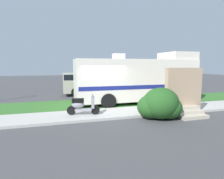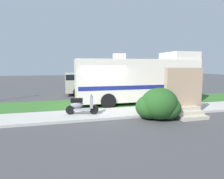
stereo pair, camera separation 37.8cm
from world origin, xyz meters
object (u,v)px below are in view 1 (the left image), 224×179
Objects in this scene: scooter at (82,105)px; bicycle at (151,104)px; motorhome_rv at (137,79)px; bottle_green at (181,103)px; pickup_truck_near at (87,83)px; bottle_spare at (163,107)px.

scooter is 0.95× the size of bicycle.
scooter is at bearing -148.16° from motorhome_rv.
scooter is at bearing 176.36° from bicycle.
bottle_green is at bearing 18.37° from bicycle.
motorhome_rv is at bearing 31.84° from scooter.
pickup_truck_near is at bearing 120.23° from motorhome_rv.
bicycle is 0.91m from bottle_spare.
bottle_green is at bearing -42.87° from motorhome_rv.
motorhome_rv reaches higher than scooter.
motorhome_rv is 2.93m from bottle_spare.
pickup_truck_near reaches higher than bottle_spare.
bottle_spare is (0.44, -2.55, -1.38)m from motorhome_rv.
scooter is at bearing -174.47° from bottle_green.
bicycle is (-0.41, -2.73, -1.11)m from motorhome_rv.
bottle_spare is (0.85, 0.18, -0.28)m from bicycle.
bicycle is at bearing -161.63° from bottle_green.
motorhome_rv is 3.13m from bottle_green.
scooter is 6.15× the size of bottle_spare.
scooter is 0.31× the size of pickup_truck_near.
motorhome_rv is at bearing 81.49° from bicycle.
bicycle is at bearing -167.90° from bottle_spare.
motorhome_rv is 34.02× the size of bottle_green.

